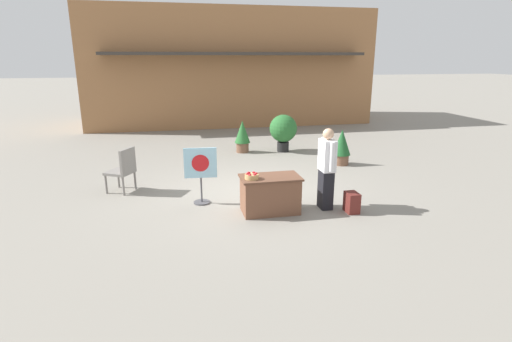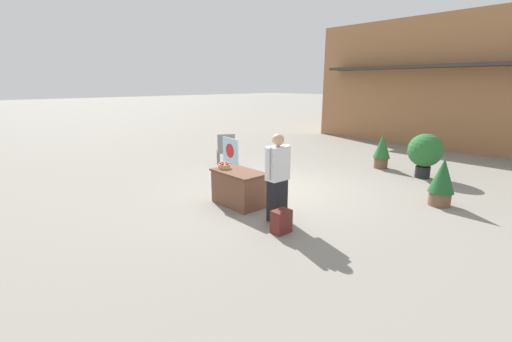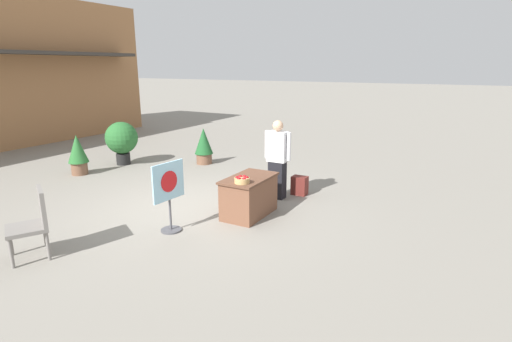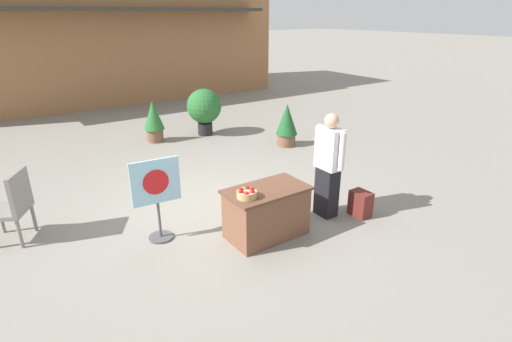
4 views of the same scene
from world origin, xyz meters
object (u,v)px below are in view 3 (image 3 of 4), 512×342
Objects in this scene: apple_basket at (242,180)px; patio_chair at (34,220)px; potted_plant_far_right at (204,145)px; person_visitor at (277,159)px; backpack at (300,185)px; display_table at (249,196)px; potted_plant_far_left at (122,139)px; poster_board at (169,193)px; potted_plant_near_left at (78,153)px.

patio_chair reaches higher than apple_basket.
apple_basket is 0.26× the size of potted_plant_far_right.
patio_chair is at bearing -24.06° from person_visitor.
backpack is 5.25m from patio_chair.
person_visitor is 3.73m from potted_plant_far_right.
display_table is 5.56m from potted_plant_far_left.
potted_plant_far_left is at bearing 150.26° from poster_board.
potted_plant_far_left is at bearing -7.31° from potted_plant_near_left.
poster_board is 1.16× the size of potted_plant_near_left.
potted_plant_far_left is (3.10, 4.44, 0.05)m from poster_board.
backpack is (0.45, -0.34, -0.66)m from person_visitor.
potted_plant_far_right is at bearing 69.55° from backpack.
potted_plant_far_left reaches higher than apple_basket.
potted_plant_far_right reaches higher than display_table.
poster_board is at bearing -17.38° from person_visitor.
person_visitor is at bearing 76.83° from poster_board.
patio_chair is (-4.69, 2.33, 0.37)m from backpack.
apple_basket is 0.26× the size of potted_plant_near_left.
person_visitor is 1.62× the size of potted_plant_far_right.
potted_plant_far_right is at bearing -117.78° from person_visitor.
backpack is 0.40× the size of potted_plant_far_right.
person_visitor is at bearing -118.78° from potted_plant_far_right.
patio_chair is 4.90m from potted_plant_near_left.
poster_board is (-2.97, 1.18, 0.49)m from backpack.
potted_plant_near_left is (-0.79, 5.45, -0.29)m from person_visitor.
poster_board is at bearing 175.74° from patio_chair.
potted_plant_far_right is (1.79, 3.26, -0.31)m from person_visitor.
poster_board reaches higher than potted_plant_far_right.
poster_board is 1.17× the size of patio_chair.
potted_plant_near_left is at bearing 102.01° from backpack.
person_visitor is at bearing -175.61° from patio_chair.
potted_plant_far_left is (1.77, 5.26, 0.37)m from display_table.
person_visitor is 4.06× the size of backpack.
potted_plant_far_left reaches higher than poster_board.
potted_plant_far_right is at bearing -59.04° from potted_plant_far_left.
backpack is at bearing 73.52° from poster_board.
poster_board reaches higher than potted_plant_near_left.
patio_chair is (-1.71, 1.14, -0.12)m from poster_board.
potted_plant_near_left is at bearing -105.41° from patio_chair.
person_visitor is (1.59, 0.06, 0.05)m from apple_basket.
display_table is at bearing -108.59° from potted_plant_far_left.
poster_board is at bearing 136.07° from apple_basket.
display_table is at bearing 167.49° from backpack.
patio_chair is (-2.65, 2.04, -0.24)m from apple_basket.
potted_plant_far_left is (2.17, 5.34, -0.07)m from apple_basket.
potted_plant_near_left reaches higher than patio_chair.
potted_plant_far_right is at bearing -40.48° from potted_plant_near_left.
backpack is (2.04, -0.28, -0.61)m from apple_basket.
display_table is at bearing -94.28° from potted_plant_near_left.
person_visitor is (1.19, -0.02, 0.49)m from display_table.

